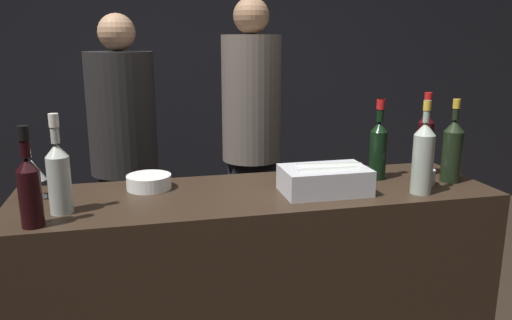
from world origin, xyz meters
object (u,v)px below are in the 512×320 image
person_blond_tee (251,131)px  rose_wine_bottle (423,156)px  ice_bin_with_bottles (325,179)px  red_wine_bottle_burgundy (378,147)px  candle_votive (425,177)px  bowl_white (149,181)px  red_wine_bottle_tall (425,141)px  red_wine_bottle_black_foil (29,186)px  wine_glass (33,171)px  person_in_hoodie (124,145)px  champagne_bottle (452,149)px  white_wine_bottle (59,174)px

person_blond_tee → rose_wine_bottle: bearing=85.0°
ice_bin_with_bottles → red_wine_bottle_burgundy: 0.33m
candle_votive → red_wine_bottle_burgundy: 0.23m
bowl_white → red_wine_bottle_tall: 1.19m
red_wine_bottle_black_foil → wine_glass: bearing=99.1°
candle_votive → person_in_hoodie: size_ratio=0.05×
person_in_hoodie → person_blond_tee: bearing=64.4°
red_wine_bottle_black_foil → candle_votive: bearing=5.3°
wine_glass → red_wine_bottle_tall: (1.61, -0.03, 0.05)m
wine_glass → champagne_bottle: 1.67m
wine_glass → red_wine_bottle_black_foil: size_ratio=0.45×
ice_bin_with_bottles → red_wine_bottle_tall: (0.52, 0.15, 0.10)m
champagne_bottle → person_blond_tee: person_blond_tee is taller
wine_glass → red_wine_bottle_burgundy: 1.38m
ice_bin_with_bottles → champagne_bottle: size_ratio=0.95×
ice_bin_with_bottles → wine_glass: bearing=170.3°
white_wine_bottle → bowl_white: bearing=36.3°
champagne_bottle → red_wine_bottle_black_foil: champagne_bottle is taller
champagne_bottle → person_blond_tee: bearing=118.1°
red_wine_bottle_tall → bowl_white: bearing=177.3°
candle_votive → red_wine_bottle_tall: bearing=61.6°
bowl_white → person_blond_tee: 1.14m
red_wine_bottle_tall → rose_wine_bottle: 0.29m
bowl_white → champagne_bottle: size_ratio=0.51×
ice_bin_with_bottles → person_in_hoodie: 1.47m
white_wine_bottle → red_wine_bottle_tall: 1.49m
person_in_hoodie → person_blond_tee: size_ratio=0.95×
bowl_white → white_wine_bottle: (-0.30, -0.22, 0.11)m
red_wine_bottle_black_foil → rose_wine_bottle: bearing=1.4°
ice_bin_with_bottles → red_wine_bottle_burgundy: bearing=25.6°
red_wine_bottle_burgundy → rose_wine_bottle: bearing=-72.9°
rose_wine_bottle → wine_glass: bearing=169.1°
bowl_white → rose_wine_bottle: 1.08m
candle_votive → person_blond_tee: bearing=112.5°
white_wine_bottle → rose_wine_bottle: bearing=-3.5°
wine_glass → person_blond_tee: size_ratio=0.08×
ice_bin_with_bottles → rose_wine_bottle: 0.38m
wine_glass → person_in_hoodie: 1.09m
rose_wine_bottle → red_wine_bottle_burgundy: bearing=107.1°
candle_votive → rose_wine_bottle: bearing=-127.9°
candle_votive → red_wine_bottle_black_foil: bearing=-174.7°
white_wine_bottle → ice_bin_with_bottles: bearing=0.7°
rose_wine_bottle → red_wine_bottle_tall: bearing=57.4°
red_wine_bottle_burgundy → rose_wine_bottle: (0.07, -0.23, 0.01)m
wine_glass → white_wine_bottle: size_ratio=0.43×
candle_votive → ice_bin_with_bottles: bearing=-178.8°
red_wine_bottle_black_foil → person_in_hoodie: bearing=79.6°
bowl_white → wine_glass: size_ratio=1.21×
red_wine_bottle_tall → person_in_hoodie: person_in_hoodie is taller
person_blond_tee → red_wine_bottle_burgundy: bearing=85.1°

